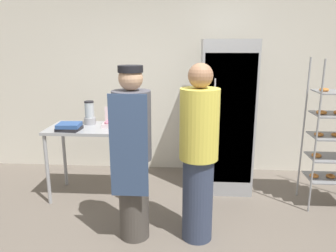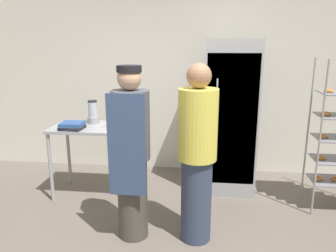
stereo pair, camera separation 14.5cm
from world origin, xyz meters
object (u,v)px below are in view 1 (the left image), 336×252
object	(u,v)px
person_customer	(199,154)
person_baker	(133,153)
blender_pitcher	(90,114)
binder_stack	(69,127)
donut_box	(114,123)
refrigerator	(226,116)
baking_rack	(336,136)

from	to	relation	value
person_customer	person_baker	bearing A→B (deg)	-177.82
blender_pitcher	binder_stack	bearing A→B (deg)	-116.08
blender_pitcher	donut_box	bearing A→B (deg)	-18.00
binder_stack	donut_box	bearing A→B (deg)	23.13
donut_box	person_customer	bearing A→B (deg)	-41.84
refrigerator	baking_rack	world-z (taller)	refrigerator
baking_rack	person_customer	world-z (taller)	baking_rack
refrigerator	blender_pitcher	world-z (taller)	refrigerator
refrigerator	binder_stack	world-z (taller)	refrigerator
blender_pitcher	binder_stack	xyz separation A→B (m)	(-0.16, -0.32, -0.09)
person_baker	person_customer	bearing A→B (deg)	2.18
person_customer	donut_box	bearing A→B (deg)	138.16
person_baker	refrigerator	bearing A→B (deg)	52.34
blender_pitcher	person_customer	size ratio (longest dim) A/B	0.17
refrigerator	person_baker	size ratio (longest dim) A/B	1.14
donut_box	person_customer	size ratio (longest dim) A/B	0.15
donut_box	person_baker	world-z (taller)	person_baker
blender_pitcher	person_baker	distance (m)	1.31
refrigerator	person_baker	world-z (taller)	refrigerator
donut_box	binder_stack	xyz separation A→B (m)	(-0.50, -0.21, -0.00)
refrigerator	donut_box	bearing A→B (deg)	-165.24
donut_box	baking_rack	bearing A→B (deg)	-1.97
refrigerator	donut_box	distance (m)	1.48
donut_box	blender_pitcher	xyz separation A→B (m)	(-0.34, 0.11, 0.09)
donut_box	binder_stack	size ratio (longest dim) A/B	0.95
refrigerator	baking_rack	xyz separation A→B (m)	(1.25, -0.47, -0.12)
donut_box	person_baker	size ratio (longest dim) A/B	0.16
blender_pitcher	person_baker	world-z (taller)	person_baker
baking_rack	person_baker	world-z (taller)	baking_rack
refrigerator	binder_stack	bearing A→B (deg)	-163.00
binder_stack	person_baker	bearing A→B (deg)	-39.60
baking_rack	blender_pitcher	distance (m)	3.04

